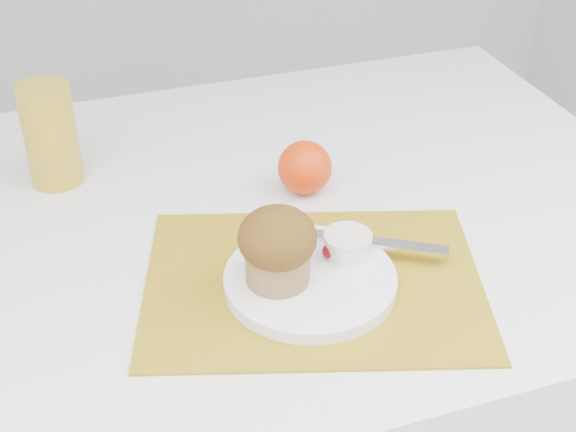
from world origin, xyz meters
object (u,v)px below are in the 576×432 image
object	(u,v)px
table	(240,409)
muffin	(277,246)
plate	(310,280)
juice_glass	(50,135)
orange	(305,168)

from	to	relation	value
table	muffin	world-z (taller)	muffin
table	muffin	xyz separation A→B (m)	(0.01, -0.17, 0.44)
plate	muffin	size ratio (longest dim) A/B	2.15
table	muffin	bearing A→B (deg)	-86.72
table	juice_glass	xyz separation A→B (m)	(-0.21, 0.16, 0.45)
juice_glass	plate	bearing A→B (deg)	-53.06
table	plate	world-z (taller)	plate
muffin	juice_glass	bearing A→B (deg)	122.98
orange	muffin	distance (m)	0.22
plate	juice_glass	bearing A→B (deg)	126.94
muffin	table	bearing A→B (deg)	93.28
plate	juice_glass	size ratio (longest dim) A/B	1.39
table	muffin	distance (m)	0.48
juice_glass	muffin	bearing A→B (deg)	-57.02
plate	orange	xyz separation A→B (m)	(0.06, 0.20, 0.03)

